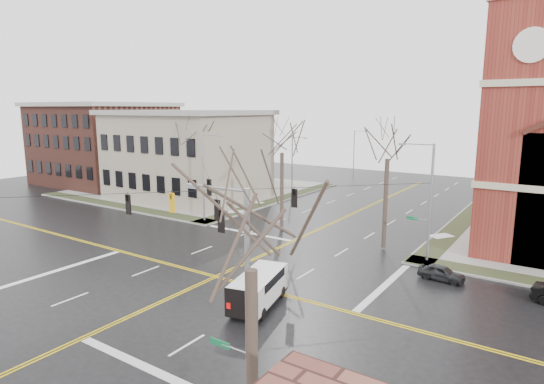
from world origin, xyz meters
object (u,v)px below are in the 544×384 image
Objects in this scene: signal_pole_se at (244,308)px; tree_ne at (388,153)px; cargo_van at (260,286)px; tree_nw_far at (194,140)px; tree_nw_near at (282,148)px; parked_car_a at (441,273)px; streetlight_north_a at (293,164)px; streetlight_north_b at (355,152)px; signal_pole_nw at (204,175)px; signal_pole_ne at (428,199)px; tree_se at (251,254)px.

tree_ne is at bearing 98.85° from signal_pole_se.
signal_pole_se is 1.64× the size of cargo_van.
cargo_van is at bearing -37.99° from tree_nw_far.
tree_nw_near reaches higher than cargo_van.
streetlight_north_a is at bearing 55.19° from parked_car_a.
signal_pole_se is at bearing 178.69° from parked_car_a.
tree_nw_near reaches higher than signal_pole_se.
streetlight_north_a is at bearing 119.09° from signal_pole_se.
tree_ne is (18.19, -35.20, 3.67)m from streetlight_north_b.
tree_nw_far reaches higher than tree_nw_near.
parked_car_a is 0.27× the size of tree_nw_far.
tree_nw_far is (-3.15, 1.91, 3.37)m from signal_pole_nw.
parked_car_a is (24.03, -19.79, -3.94)m from streetlight_north_a.
signal_pole_se reaches higher than parked_car_a.
signal_pole_ne is 0.80× the size of tree_ne.
tree_se is at bearing -68.87° from streetlight_north_b.
streetlight_north_b is (-21.97, 36.50, -0.48)m from signal_pole_ne.
tree_nw_near reaches higher than streetlight_north_a.
streetlight_north_b is 0.70× the size of tree_nw_far.
cargo_van is 13.06m from parked_car_a.
streetlight_north_a and streetlight_north_b have the same top height.
parked_car_a is 22.80m from tree_se.
streetlight_north_b is at bearing 35.79° from parked_car_a.
signal_pole_se is 0.80× the size of tree_ne.
tree_nw_far reaches higher than cargo_van.
signal_pole_nw is at bearing -165.19° from tree_nw_near.
signal_pole_se is 11.93m from cargo_van.
signal_pole_se is 29.20m from tree_nw_near.
tree_se is at bearing -58.94° from tree_nw_near.
signal_pole_nw is at bearing 127.43° from cargo_van.
streetlight_north_a is 2.56× the size of parked_car_a.
tree_nw_near is at bearing 14.81° from signal_pole_nw.
signal_pole_nw is 21.67m from cargo_van.
signal_pole_nw is at bearing 134.55° from signal_pole_se.
tree_ne reaches higher than cargo_van.
streetlight_north_a is 0.73× the size of tree_nw_near.
signal_pole_nw is 1.12× the size of streetlight_north_b.
tree_nw_far is 22.02m from tree_ne.
signal_pole_ne is at bearing 36.71° from parked_car_a.
signal_pole_ne is 0.84× the size of tree_se.
tree_nw_far is (-19.70, 15.38, 7.16)m from cargo_van.
tree_nw_far reaches higher than parked_car_a.
cargo_van is at bearing 124.47° from tree_se.
tree_ne reaches higher than streetlight_north_a.
tree_ne reaches higher than tree_nw_near.
signal_pole_ne is 1.64× the size of cargo_van.
signal_pole_nw is 4.99m from tree_nw_far.
tree_ne is at bearing 161.08° from signal_pole_ne.
tree_ne reaches higher than parked_car_a.
streetlight_north_b is at bearing 117.33° from tree_ne.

